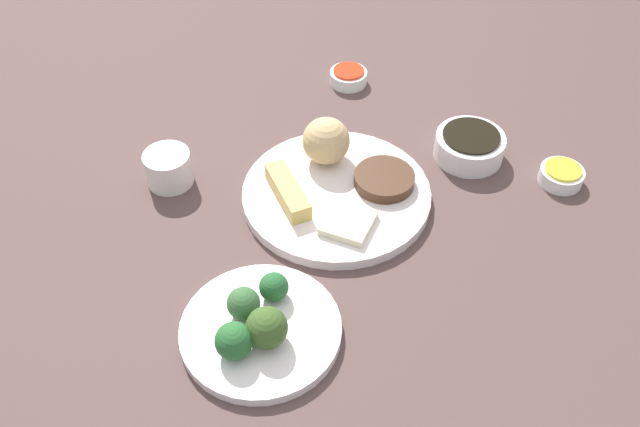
{
  "coord_description": "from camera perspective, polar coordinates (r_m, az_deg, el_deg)",
  "views": [
    {
      "loc": [
        -0.38,
        0.59,
        0.71
      ],
      "look_at": [
        -0.0,
        0.08,
        0.06
      ],
      "focal_mm": 38.8,
      "sensor_mm": 36.0,
      "label": 1
    }
  ],
  "objects": [
    {
      "name": "broccoli_plate",
      "position": [
        0.83,
        -4.9,
        -9.57
      ],
      "size": [
        0.19,
        0.19,
        0.01
      ],
      "primitive_type": "cylinder",
      "color": "white",
      "rests_on": "tabletop"
    },
    {
      "name": "broccoli_floret_4",
      "position": [
        0.79,
        -7.12,
        -10.39
      ],
      "size": [
        0.04,
        0.04,
        0.04
      ],
      "primitive_type": "sphere",
      "color": "#265E2C",
      "rests_on": "broccoli_plate"
    },
    {
      "name": "soy_sauce_bowl_liquid",
      "position": [
        1.05,
        12.39,
        6.28
      ],
      "size": [
        0.09,
        0.09,
        0.0
      ],
      "primitive_type": "cylinder",
      "color": "black",
      "rests_on": "soy_sauce_bowl"
    },
    {
      "name": "sauce_ramekin_sweet_and_sour_liquid",
      "position": [
        1.19,
        2.38,
        11.67
      ],
      "size": [
        0.05,
        0.05,
        0.0
      ],
      "primitive_type": "cylinder",
      "color": "red",
      "rests_on": "sauce_ramekin_sweet_and_sour"
    },
    {
      "name": "broccoli_floret_1",
      "position": [
        0.82,
        -6.33,
        -7.38
      ],
      "size": [
        0.04,
        0.04,
        0.04
      ],
      "primitive_type": "sphere",
      "color": "#366034",
      "rests_on": "broccoli_plate"
    },
    {
      "name": "main_plate",
      "position": [
        0.98,
        1.36,
        1.56
      ],
      "size": [
        0.27,
        0.27,
        0.02
      ],
      "primitive_type": "cylinder",
      "color": "white",
      "rests_on": "tabletop"
    },
    {
      "name": "sauce_ramekin_sweet_and_sour",
      "position": [
        1.2,
        2.36,
        11.15
      ],
      "size": [
        0.06,
        0.06,
        0.02
      ],
      "primitive_type": "cylinder",
      "color": "white",
      "rests_on": "tabletop"
    },
    {
      "name": "broccoli_floret_2",
      "position": [
        0.84,
        -3.83,
        -6.06
      ],
      "size": [
        0.04,
        0.04,
        0.04
      ],
      "primitive_type": "sphere",
      "color": "#245C2D",
      "rests_on": "broccoli_plate"
    },
    {
      "name": "crab_rangoon_wonton",
      "position": [
        0.92,
        2.34,
        -0.75
      ],
      "size": [
        0.08,
        0.08,
        0.01
      ],
      "primitive_type": "cube",
      "rotation": [
        0.0,
        0.0,
        0.24
      ],
      "color": "beige",
      "rests_on": "main_plate"
    },
    {
      "name": "sauce_ramekin_hot_mustard",
      "position": [
        1.06,
        19.26,
        2.94
      ],
      "size": [
        0.06,
        0.06,
        0.02
      ],
      "primitive_type": "cylinder",
      "color": "white",
      "rests_on": "tabletop"
    },
    {
      "name": "sauce_ramekin_hot_mustard_liquid",
      "position": [
        1.05,
        19.43,
        3.46
      ],
      "size": [
        0.05,
        0.05,
        0.0
      ],
      "primitive_type": "cylinder",
      "color": "yellow",
      "rests_on": "sauce_ramekin_hot_mustard"
    },
    {
      "name": "teacup",
      "position": [
        1.02,
        -12.39,
        3.66
      ],
      "size": [
        0.07,
        0.07,
        0.05
      ],
      "primitive_type": "cylinder",
      "color": "white",
      "rests_on": "tabletop"
    },
    {
      "name": "broccoli_floret_0",
      "position": [
        0.79,
        -4.42,
        -9.35
      ],
      "size": [
        0.05,
        0.05,
        0.05
      ],
      "primitive_type": "sphere",
      "color": "#395623",
      "rests_on": "broccoli_plate"
    },
    {
      "name": "soy_sauce_bowl",
      "position": [
        1.06,
        12.21,
        5.42
      ],
      "size": [
        0.1,
        0.1,
        0.04
      ],
      "primitive_type": "cylinder",
      "color": "white",
      "rests_on": "tabletop"
    },
    {
      "name": "stir_fry_heap",
      "position": [
        0.98,
        5.32,
        2.83
      ],
      "size": [
        0.09,
        0.09,
        0.02
      ],
      "primitive_type": "cylinder",
      "color": "#452919",
      "rests_on": "main_plate"
    },
    {
      "name": "tabletop",
      "position": [
        0.99,
        2.72,
        0.87
      ],
      "size": [
        2.2,
        2.2,
        0.02
      ],
      "primitive_type": "cube",
      "color": "#503B38",
      "rests_on": "ground"
    },
    {
      "name": "spring_roll",
      "position": [
        0.95,
        -2.67,
        1.85
      ],
      "size": [
        0.11,
        0.08,
        0.03
      ],
      "primitive_type": "cube",
      "rotation": [
        0.0,
        0.0,
        2.62
      ],
      "color": "tan",
      "rests_on": "main_plate"
    },
    {
      "name": "rice_scoop",
      "position": [
        1.0,
        0.5,
        6.01
      ],
      "size": [
        0.07,
        0.07,
        0.07
      ],
      "primitive_type": "sphere",
      "color": "tan",
      "rests_on": "main_plate"
    }
  ]
}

